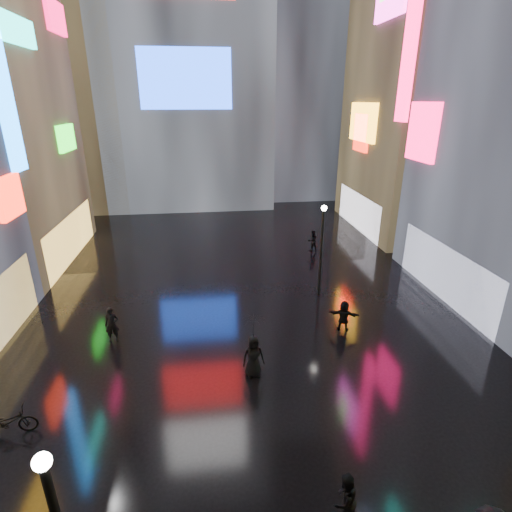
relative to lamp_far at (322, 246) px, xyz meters
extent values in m
plane|color=black|center=(-4.37, 1.81, -2.94)|extent=(140.00, 140.00, 0.00)
cube|color=red|center=(-15.22, 0.13, 3.12)|extent=(0.25, 2.24, 1.94)
cube|color=blue|center=(-15.22, 1.81, 8.06)|extent=(0.25, 1.40, 8.00)
cube|color=#FFC659|center=(-15.47, 7.81, -1.44)|extent=(0.20, 10.00, 3.00)
cube|color=#17D119|center=(-15.22, 9.63, 4.97)|extent=(0.25, 3.00, 1.71)
cube|color=#17DCC5|center=(-15.22, 4.42, 10.66)|extent=(0.25, 4.84, 1.37)
cube|color=#E80B46|center=(-15.22, 11.51, 12.36)|extent=(0.25, 3.32, 1.94)
cube|color=white|center=(6.73, -1.19, -1.44)|extent=(0.20, 9.00, 3.00)
cube|color=#E80B46|center=(6.48, 2.94, 5.64)|extent=(0.25, 2.99, 3.26)
cube|color=#E80B46|center=(6.48, 5.81, 11.06)|extent=(0.25, 1.40, 10.00)
cube|color=black|center=(11.63, 11.81, 11.06)|extent=(10.00, 12.00, 28.00)
cube|color=white|center=(6.73, 11.81, -1.44)|extent=(0.20, 9.00, 3.00)
cube|color=orange|center=(6.48, 12.13, 5.71)|extent=(0.25, 4.92, 2.91)
cube|color=red|center=(6.48, 12.25, 4.90)|extent=(0.25, 2.63, 2.87)
cube|color=#194CFF|center=(-7.37, 18.71, 9.06)|extent=(8.00, 0.20, 5.00)
cube|color=black|center=(4.63, 27.81, 14.06)|extent=(12.00, 12.00, 34.00)
cube|color=black|center=(-18.37, 23.81, 10.06)|extent=(10.00, 10.00, 26.00)
sphere|color=white|center=(-8.82, -14.61, 2.11)|extent=(0.30, 0.30, 0.30)
cylinder|color=black|center=(0.00, 0.00, -0.44)|extent=(0.16, 0.16, 5.00)
sphere|color=white|center=(0.00, 0.00, 2.11)|extent=(0.30, 0.30, 0.30)
imported|color=black|center=(-2.94, -12.77, -2.15)|extent=(0.97, 0.91, 1.59)
imported|color=black|center=(-4.52, -6.53, -2.05)|extent=(0.91, 0.63, 1.78)
imported|color=black|center=(0.14, -3.73, -2.18)|extent=(1.48, 0.93, 1.52)
imported|color=black|center=(-10.57, -3.29, -2.10)|extent=(0.66, 0.48, 1.68)
imported|color=black|center=(1.45, 6.98, -2.18)|extent=(0.83, 0.70, 1.54)
imported|color=black|center=(-4.52, -6.53, -0.71)|extent=(1.06, 1.08, 0.90)
imported|color=black|center=(-12.88, -8.51, -2.47)|extent=(1.88, 0.84, 0.96)
camera|label=1|loc=(-6.09, -19.62, 7.37)|focal=28.00mm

